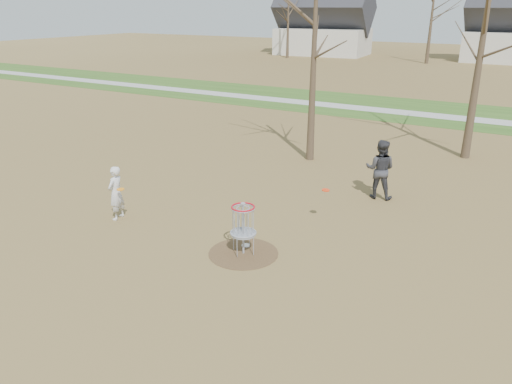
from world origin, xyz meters
TOP-DOWN VIEW (x-y plane):
  - ground at (0.00, 0.00)m, footprint 160.00×160.00m
  - green_band at (0.00, 21.00)m, footprint 160.00×8.00m
  - footpath at (0.00, 20.00)m, footprint 160.00×1.50m
  - dirt_circle at (0.00, 0.00)m, footprint 1.80×1.80m
  - player_standing at (-4.39, 0.03)m, footprint 0.47×0.64m
  - player_throwing at (1.76, 5.63)m, footprint 1.04×0.86m
  - disc_grounded at (-0.16, 0.38)m, footprint 0.22×0.22m
  - discs_in_play at (-1.39, 1.43)m, footprint 5.33×3.12m
  - disc_golf_basket at (0.00, 0.00)m, footprint 0.64×0.64m
  - bare_trees at (1.78, 35.79)m, footprint 52.62×44.98m

SIDE VIEW (x-z plane):
  - ground at x=0.00m, z-range 0.00..0.00m
  - green_band at x=0.00m, z-range 0.00..0.01m
  - dirt_circle at x=0.00m, z-range 0.00..0.01m
  - footpath at x=0.00m, z-range 0.01..0.02m
  - disc_grounded at x=-0.16m, z-range 0.01..0.03m
  - player_standing at x=-4.39m, z-range 0.00..1.62m
  - disc_golf_basket at x=0.00m, z-range 0.24..1.59m
  - player_throwing at x=1.76m, z-range 0.00..1.96m
  - discs_in_play at x=-1.39m, z-range 1.01..1.04m
  - bare_trees at x=1.78m, z-range 0.85..9.85m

